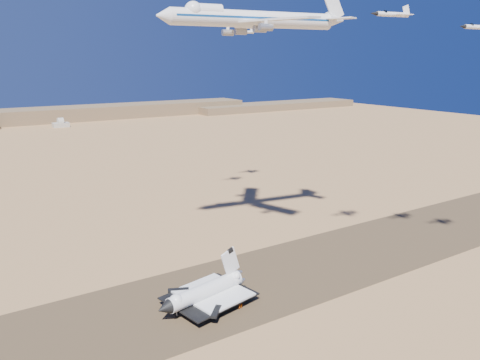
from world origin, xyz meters
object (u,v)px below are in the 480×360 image
chase_jet_a (392,14)px  crew_c (228,307)px  crew_b (241,305)px  carrier_747 (249,19)px  chase_jet_b (477,27)px  chase_jet_e (242,32)px  shuttle (205,293)px  chase_jet_d (218,25)px  crew_a (239,307)px

chase_jet_a → crew_c: bearing=-178.1°
crew_b → carrier_747: bearing=-50.8°
crew_c → chase_jet_b: (83.47, -23.37, 89.77)m
crew_b → chase_jet_e: 155.22m
chase_jet_b → chase_jet_e: (-12.13, 126.04, 4.15)m
shuttle → carrier_747: size_ratio=0.45×
crew_c → chase_jet_a: 111.84m
chase_jet_a → chase_jet_d: 97.40m
shuttle → chase_jet_b: chase_jet_b is taller
shuttle → chase_jet_a: chase_jet_a is taller
crew_c → chase_jet_e: bearing=-81.8°
crew_a → crew_b: (1.01, 0.34, 0.03)m
chase_jet_d → chase_jet_a: bearing=-79.7°
chase_jet_a → chase_jet_d: bearing=105.3°
crew_a → chase_jet_a: size_ratio=0.11×
chase_jet_d → chase_jet_e: chase_jet_d is taller
shuttle → carrier_747: bearing=27.7°
crew_b → chase_jet_e: (67.02, 103.86, 93.89)m
chase_jet_d → chase_jet_e: bearing=33.8°
carrier_747 → chase_jet_a: bearing=-48.7°
crew_c → chase_jet_d: (48.95, 89.64, 95.73)m
crew_a → chase_jet_d: size_ratio=0.13×
crew_a → chase_jet_a: bearing=-96.0°
chase_jet_a → chase_jet_d: (-11.35, 96.72, 1.80)m
shuttle → chase_jet_d: 135.16m
crew_a → chase_jet_b: 122.31m
shuttle → chase_jet_e: chase_jet_e is taller
crew_b → chase_jet_b: size_ratio=0.13×
shuttle → crew_b: 12.92m
chase_jet_b → crew_a: bearing=170.1°
chase_jet_b → chase_jet_e: bearing=100.8°
carrier_747 → chase_jet_a: 52.42m
shuttle → crew_a: size_ratio=18.99×
crew_b → chase_jet_b: 121.69m
crew_b → chase_jet_d: size_ratio=0.13×
crew_b → crew_c: 4.48m
chase_jet_b → chase_jet_e: size_ratio=0.94×
shuttle → crew_c: shuttle is taller
crew_b → chase_jet_d: chase_jet_d is taller
crew_a → crew_c: bearing=64.8°
crew_a → chase_jet_a: 110.00m
carrier_747 → chase_jet_d: bearing=81.5°
carrier_747 → crew_c: size_ratio=42.71×
shuttle → chase_jet_e: size_ratio=2.16×
carrier_747 → crew_c: (-32.33, -37.26, -94.28)m
crew_b → chase_jet_e: bearing=-47.5°
crew_b → chase_jet_d: 139.28m
carrier_747 → chase_jet_e: (39.00, 65.42, -0.36)m
shuttle → crew_c: 9.29m
crew_b → chase_jet_d: (44.63, 90.83, 95.70)m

